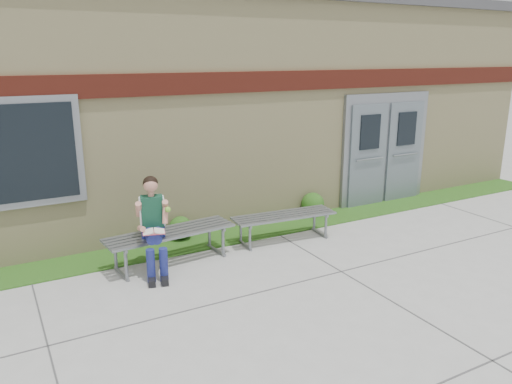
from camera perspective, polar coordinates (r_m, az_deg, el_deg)
ground at (r=6.56m, az=5.45°, el=-12.39°), size 80.00×80.00×0.00m
grass_strip at (r=8.63m, az=-4.28°, el=-5.25°), size 16.00×0.80×0.02m
school_building at (r=11.29m, az=-11.79°, el=10.30°), size 16.20×6.22×4.20m
bench_left at (r=7.61m, az=-9.74°, el=-5.26°), size 2.00×0.73×0.51m
bench_right at (r=8.44m, az=3.21°, el=-3.25°), size 1.80×0.65×0.46m
girl at (r=7.22m, az=-11.66°, el=-3.52°), size 0.52×0.85×1.40m
shrub_mid at (r=8.57m, az=-8.62°, el=-4.07°), size 0.39×0.39×0.39m
shrub_east at (r=9.77m, az=6.49°, el=-1.37°), size 0.45×0.45×0.45m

